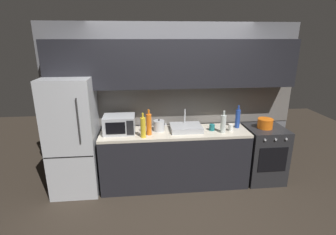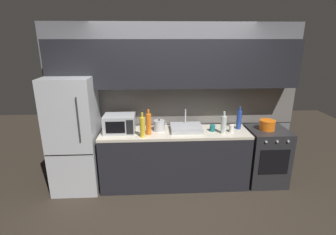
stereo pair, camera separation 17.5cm
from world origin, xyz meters
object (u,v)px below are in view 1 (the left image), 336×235
object	(u,v)px
refrigerator	(73,136)
wine_bottle_blue	(238,118)
wine_bottle_yellow	(143,127)
wine_bottle_clear	(223,124)
mug_white	(231,128)
kettle	(159,126)
wine_bottle_orange	(149,124)
cooking_pot	(265,123)
oven_range	(263,154)
mug_teal	(212,127)
microwave	(119,124)

from	to	relation	value
refrigerator	wine_bottle_blue	size ratio (longest dim) A/B	4.81
wine_bottle_yellow	refrigerator	bearing A→B (deg)	169.19
wine_bottle_clear	mug_white	world-z (taller)	wine_bottle_clear
kettle	wine_bottle_orange	distance (m)	0.23
refrigerator	cooking_pot	bearing A→B (deg)	0.00
oven_range	mug_teal	size ratio (longest dim) A/B	9.38
mug_teal	mug_white	bearing A→B (deg)	-10.27
wine_bottle_clear	cooking_pot	xyz separation A→B (m)	(0.72, 0.12, -0.06)
kettle	wine_bottle_orange	size ratio (longest dim) A/B	0.53
microwave	wine_bottle_orange	distance (m)	0.45
wine_bottle_orange	microwave	bearing A→B (deg)	165.01
kettle	wine_bottle_clear	world-z (taller)	wine_bottle_clear
microwave	mug_teal	size ratio (longest dim) A/B	4.79
oven_range	kettle	xyz separation A→B (m)	(-1.71, 0.05, 0.53)
wine_bottle_orange	wine_bottle_yellow	xyz separation A→B (m)	(-0.09, -0.10, -0.01)
wine_bottle_clear	mug_teal	bearing A→B (deg)	142.70
refrigerator	wine_bottle_clear	world-z (taller)	refrigerator
refrigerator	wine_bottle_yellow	size ratio (longest dim) A/B	4.83
kettle	mug_teal	bearing A→B (deg)	-4.84
cooking_pot	wine_bottle_orange	bearing A→B (deg)	-176.92
wine_bottle_orange	mug_teal	size ratio (longest dim) A/B	3.98
oven_range	wine_bottle_yellow	size ratio (longest dim) A/B	2.48
wine_bottle_clear	mug_white	distance (m)	0.18
wine_bottle_orange	wine_bottle_clear	size ratio (longest dim) A/B	1.13
wine_bottle_clear	mug_teal	world-z (taller)	wine_bottle_clear
microwave	wine_bottle_clear	xyz separation A→B (m)	(1.55, -0.14, 0.01)
microwave	mug_white	xyz separation A→B (m)	(1.69, -0.09, -0.08)
wine_bottle_clear	wine_bottle_orange	bearing A→B (deg)	178.70
kettle	mug_teal	world-z (taller)	kettle
kettle	mug_white	bearing A→B (deg)	-6.25
microwave	mug_teal	bearing A→B (deg)	-1.46
refrigerator	oven_range	size ratio (longest dim) A/B	1.95
refrigerator	mug_white	distance (m)	2.37
wine_bottle_blue	wine_bottle_yellow	bearing A→B (deg)	-169.93
microwave	kettle	bearing A→B (deg)	3.17
kettle	wine_bottle_orange	world-z (taller)	wine_bottle_orange
wine_bottle_yellow	mug_teal	distance (m)	1.08
mug_white	oven_range	bearing A→B (deg)	6.25
oven_range	mug_white	world-z (taller)	mug_white
cooking_pot	mug_white	bearing A→B (deg)	-173.27
microwave	wine_bottle_yellow	bearing A→B (deg)	-31.51
mug_teal	cooking_pot	xyz separation A→B (m)	(0.86, 0.02, 0.03)
refrigerator	microwave	size ratio (longest dim) A/B	3.81
wine_bottle_clear	mug_teal	distance (m)	0.20
wine_bottle_blue	kettle	bearing A→B (deg)	-179.26
wine_bottle_clear	kettle	bearing A→B (deg)	169.57
kettle	mug_white	xyz separation A→B (m)	(1.09, -0.12, -0.03)
oven_range	mug_teal	world-z (taller)	mug_teal
wine_bottle_clear	oven_range	bearing A→B (deg)	9.23
wine_bottle_clear	microwave	bearing A→B (deg)	174.75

